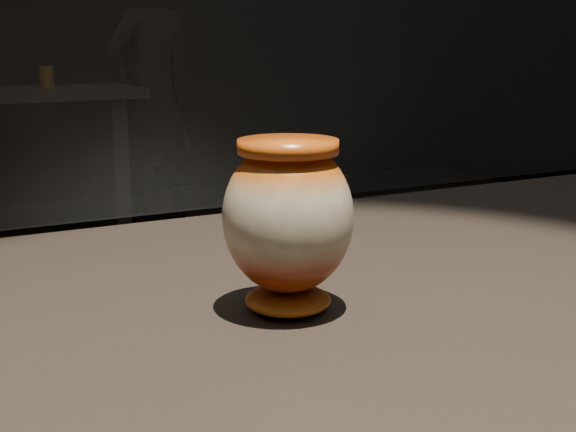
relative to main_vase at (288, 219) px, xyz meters
name	(u,v)px	position (x,y,z in m)	size (l,w,h in m)	color
main_vase	(288,219)	(0.00, 0.00, 0.00)	(0.16, 0.16, 0.18)	maroon
back_vase_right	(47,77)	(0.49, 3.64, -0.04)	(0.07, 0.07, 0.11)	#865A13
visitor	(151,96)	(1.12, 3.86, -0.18)	(0.60, 0.39, 1.65)	black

